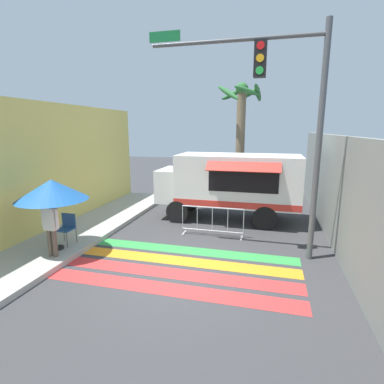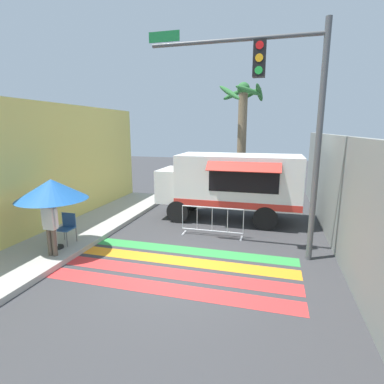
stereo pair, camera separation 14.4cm
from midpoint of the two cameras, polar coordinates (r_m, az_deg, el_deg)
name	(u,v)px [view 2 (the right image)]	position (r m, az deg, el deg)	size (l,w,h in m)	color
ground_plane	(174,271)	(8.06, -2.93, -14.76)	(60.00, 60.00, 0.00)	#38383A
sidewalk_left	(13,247)	(10.72, -30.57, -9.08)	(4.40, 16.00, 0.16)	#A8A59E
building_left_facade	(1,177)	(10.28, -32.24, 2.50)	(0.25, 16.00, 4.52)	#E5D166
concrete_wall_right	(338,193)	(10.21, 26.45, -0.10)	(0.20, 16.00, 3.42)	gray
crosswalk_painted	(177,267)	(8.26, -2.41, -14.05)	(6.40, 2.84, 0.01)	red
food_truck	(228,181)	(12.03, 7.16, 2.04)	(5.56, 2.53, 2.63)	white
traffic_signal_pole	(284,102)	(8.54, 17.53, 16.08)	(4.76, 0.29, 6.28)	#515456
patio_umbrella	(52,190)	(9.36, -24.79, 0.42)	(1.98, 1.98, 2.07)	black
folding_chair	(67,225)	(10.02, -22.39, -5.89)	(0.47, 0.47, 0.91)	#4C4C51
vendor_person	(50,223)	(9.06, -24.98, -5.46)	(0.53, 0.22, 1.64)	brown
barricade_front	(212,222)	(10.29, 4.25, -5.67)	(2.14, 0.44, 1.03)	#B7BABF
palm_tree	(242,127)	(15.29, 9.82, 12.11)	(2.24, 2.34, 5.82)	#7A664C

